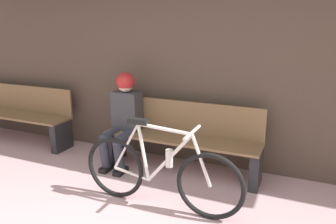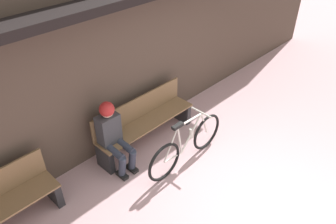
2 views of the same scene
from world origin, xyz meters
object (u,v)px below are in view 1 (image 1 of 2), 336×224
at_px(bicycle, 160,173).
at_px(person_seated, 123,113).
at_px(park_bench_far, 18,115).
at_px(park_bench_near, 182,139).

distance_m(bicycle, person_seated, 1.18).
bearing_deg(bicycle, park_bench_far, 162.61).
height_order(park_bench_near, bicycle, bicycle).
relative_size(person_seated, park_bench_far, 0.64).
height_order(bicycle, park_bench_far, bicycle).
distance_m(park_bench_near, park_bench_far, 2.67).
relative_size(bicycle, person_seated, 1.41).
bearing_deg(person_seated, park_bench_near, 8.34).
bearing_deg(person_seated, bicycle, -41.92).
xyz_separation_m(bicycle, person_seated, (-0.85, 0.76, 0.32)).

